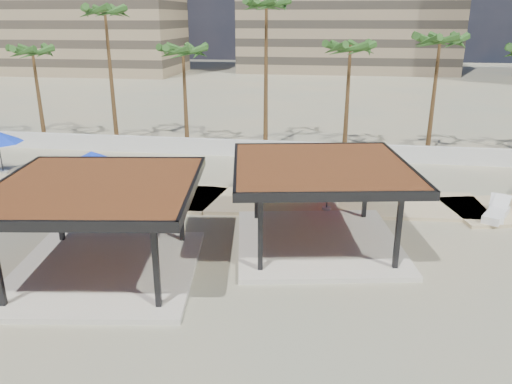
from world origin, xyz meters
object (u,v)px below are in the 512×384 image
lounger_a (149,182)px  lounger_d (496,212)px  pavilion_west (99,221)px  lounger_b (496,214)px  umbrella_c (328,171)px  pavilion_central (320,197)px

lounger_a → lounger_d: lounger_d is taller
pavilion_west → lounger_b: size_ratio=3.38×
pavilion_west → umbrella_c: bearing=34.6°
lounger_b → lounger_d: 0.28m
lounger_d → pavilion_west: bearing=133.1°
pavilion_central → lounger_b: bearing=14.6°
pavilion_west → lounger_b: 18.56m
pavilion_central → umbrella_c: bearing=75.2°
umbrella_c → lounger_a: umbrella_c is taller
lounger_b → lounger_d: (0.08, 0.27, -0.01)m
pavilion_central → lounger_a: 11.96m
pavilion_central → pavilion_west: pavilion_west is taller
lounger_d → lounger_b: bearing=-178.8°
pavilion_west → lounger_d: pavilion_west is taller
lounger_a → pavilion_central: bearing=-113.6°
pavilion_central → lounger_d: size_ratio=3.61×
pavilion_west → lounger_d: size_ratio=3.53×
pavilion_west → lounger_d: 18.74m
pavilion_west → lounger_b: (16.72, 7.83, -1.83)m
lounger_a → lounger_d: size_ratio=0.82×
pavilion_central → lounger_b: size_ratio=3.46×
lounger_a → lounger_d: bearing=-87.9°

